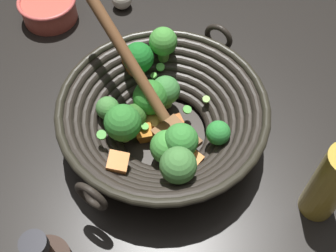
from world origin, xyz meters
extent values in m
plane|color=black|center=(0.00, 0.00, 0.00)|extent=(4.00, 4.00, 0.00)
cylinder|color=black|center=(0.00, 0.00, 0.01)|extent=(0.14, 0.14, 0.01)
torus|color=black|center=(0.00, 0.00, 0.02)|extent=(0.18, 0.18, 0.02)
torus|color=black|center=(0.00, 0.00, 0.03)|extent=(0.20, 0.20, 0.02)
torus|color=black|center=(0.00, 0.00, 0.04)|extent=(0.23, 0.23, 0.02)
torus|color=black|center=(0.00, 0.00, 0.05)|extent=(0.25, 0.25, 0.02)
torus|color=black|center=(0.00, 0.00, 0.06)|extent=(0.27, 0.27, 0.02)
torus|color=black|center=(0.00, 0.00, 0.07)|extent=(0.29, 0.29, 0.02)
torus|color=black|center=(0.00, 0.00, 0.07)|extent=(0.32, 0.32, 0.02)
torus|color=#28261D|center=(0.00, 0.00, 0.08)|extent=(0.33, 0.33, 0.01)
torus|color=black|center=(-0.11, 0.14, 0.08)|extent=(0.05, 0.04, 0.05)
torus|color=black|center=(0.11, -0.14, 0.08)|extent=(0.05, 0.04, 0.05)
cylinder|color=#85BE5C|center=(-0.11, 0.01, 0.06)|extent=(0.02, 0.02, 0.02)
sphere|color=#46853E|center=(-0.11, 0.01, 0.09)|extent=(0.05, 0.05, 0.05)
cylinder|color=#64A848|center=(-0.05, 0.01, 0.02)|extent=(0.02, 0.02, 0.02)
sphere|color=green|center=(-0.05, 0.01, 0.05)|extent=(0.05, 0.05, 0.05)
cylinder|color=#679C43|center=(0.12, -0.04, 0.07)|extent=(0.03, 0.03, 0.02)
sphere|color=green|center=(0.12, -0.04, 0.10)|extent=(0.05, 0.05, 0.05)
cylinder|color=#6FB44B|center=(0.04, 0.01, 0.03)|extent=(0.04, 0.04, 0.02)
sphere|color=#307C2B|center=(0.04, 0.01, 0.06)|extent=(0.06, 0.06, 0.06)
cylinder|color=#76B252|center=(0.02, 0.04, 0.03)|extent=(0.02, 0.02, 0.01)
sphere|color=#306023|center=(0.02, 0.04, 0.05)|extent=(0.04, 0.04, 0.04)
cylinder|color=#84AE4F|center=(0.00, 0.07, 0.04)|extent=(0.02, 0.02, 0.02)
sphere|color=#317F2F|center=(0.00, 0.07, 0.07)|extent=(0.06, 0.06, 0.06)
cylinder|color=olive|center=(0.04, 0.08, 0.05)|extent=(0.02, 0.01, 0.01)
sphere|color=#46873D|center=(0.04, 0.08, 0.07)|extent=(0.04, 0.04, 0.04)
cylinder|color=#8BC154|center=(0.11, 0.01, 0.05)|extent=(0.03, 0.03, 0.02)
sphere|color=#1C7527|center=(0.11, 0.01, 0.09)|extent=(0.05, 0.05, 0.05)
cylinder|color=#659E4C|center=(-0.06, -0.01, 0.04)|extent=(0.03, 0.03, 0.02)
sphere|color=#3A8D38|center=(-0.06, -0.01, 0.07)|extent=(0.05, 0.05, 0.05)
cylinder|color=#76A44D|center=(0.05, -0.02, 0.03)|extent=(0.02, 0.02, 0.02)
sphere|color=#3F863F|center=(0.05, -0.02, 0.06)|extent=(0.05, 0.05, 0.05)
cylinder|color=#6B9C48|center=(-0.06, -0.07, 0.04)|extent=(0.02, 0.01, 0.01)
sphere|color=#2D8B38|center=(-0.06, -0.07, 0.07)|extent=(0.04, 0.04, 0.04)
cube|color=orange|center=(0.00, 0.03, 0.03)|extent=(0.03, 0.04, 0.03)
cube|color=orange|center=(-0.06, 0.09, 0.06)|extent=(0.04, 0.04, 0.04)
cube|color=#C46932|center=(0.12, 0.01, 0.07)|extent=(0.04, 0.04, 0.03)
cube|color=gold|center=(0.01, 0.01, 0.03)|extent=(0.04, 0.04, 0.03)
cube|color=orange|center=(-0.08, -0.02, 0.04)|extent=(0.03, 0.03, 0.02)
cube|color=#BB6430|center=(0.00, -0.02, 0.02)|extent=(0.03, 0.03, 0.03)
cube|color=#E8C267|center=(-0.08, 0.02, 0.05)|extent=(0.03, 0.02, 0.02)
cylinder|color=#56B247|center=(0.01, -0.05, 0.04)|extent=(0.02, 0.02, 0.01)
cylinder|color=#56B247|center=(0.09, -0.03, 0.07)|extent=(0.02, 0.01, 0.01)
cylinder|color=#99D166|center=(0.02, -0.08, 0.05)|extent=(0.02, 0.02, 0.01)
cylinder|color=#6BC651|center=(0.09, -0.01, 0.06)|extent=(0.01, 0.01, 0.01)
cylinder|color=#6BC651|center=(0.00, 0.03, 0.04)|extent=(0.02, 0.02, 0.01)
cylinder|color=#56B247|center=(-0.02, 0.10, 0.08)|extent=(0.02, 0.01, 0.01)
cylinder|color=#99D166|center=(-0.07, 0.01, 0.05)|extent=(0.02, 0.02, 0.01)
cube|color=brown|center=(-0.03, -0.01, 0.04)|extent=(0.08, 0.07, 0.01)
cylinder|color=brown|center=(0.08, 0.03, 0.13)|extent=(0.19, 0.09, 0.16)
cylinder|color=black|center=(-0.20, 0.20, 0.21)|extent=(0.03, 0.03, 0.01)
cylinder|color=gold|center=(-0.20, -0.18, 0.07)|extent=(0.05, 0.05, 0.15)
cylinder|color=#D15647|center=(0.35, 0.12, 0.02)|extent=(0.11, 0.11, 0.04)
torus|color=#D3554F|center=(0.35, 0.12, 0.04)|extent=(0.12, 0.12, 0.01)
cylinder|color=#6BC651|center=(0.33, 0.13, 0.02)|extent=(0.02, 0.02, 0.01)
cylinder|color=#56B247|center=(0.33, 0.12, 0.02)|extent=(0.02, 0.02, 0.01)
cylinder|color=#99D166|center=(0.35, 0.14, 0.02)|extent=(0.02, 0.02, 0.00)
cylinder|color=#56B247|center=(0.36, 0.13, 0.02)|extent=(0.02, 0.02, 0.01)
camera|label=1|loc=(-0.37, 0.12, 0.62)|focal=45.80mm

